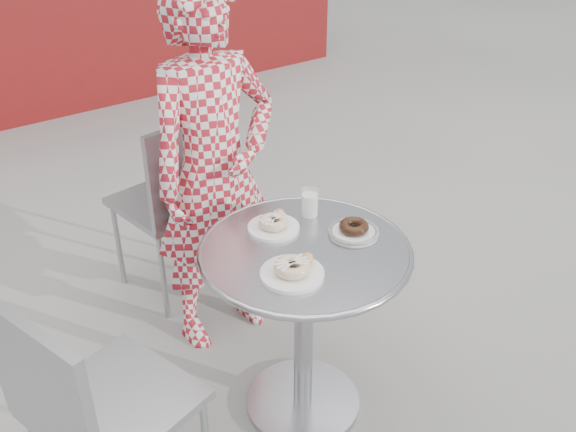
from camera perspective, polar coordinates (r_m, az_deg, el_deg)
ground at (r=2.67m, az=2.47°, el=-16.20°), size 60.00×60.00×0.00m
bistro_table at (r=2.29m, az=1.47°, el=-6.70°), size 0.74×0.74×0.75m
chair_far at (r=3.14m, az=-10.10°, el=-1.79°), size 0.50×0.50×0.93m
seated_person at (r=2.60m, az=-6.52°, el=3.81°), size 0.58×0.40×1.56m
plate_far at (r=2.28m, az=-1.26°, el=-0.72°), size 0.18×0.18×0.05m
plate_near at (r=2.04m, az=0.45°, el=-4.78°), size 0.21×0.21×0.05m
plate_checker at (r=2.26m, az=5.86°, el=-1.25°), size 0.18×0.18×0.05m
milk_cup at (r=2.35m, az=1.94°, el=1.10°), size 0.07×0.07×0.10m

